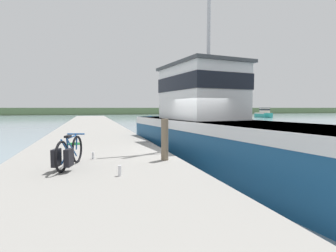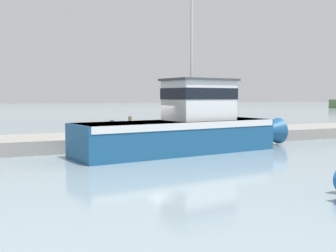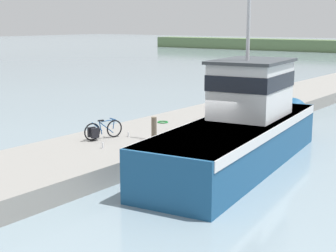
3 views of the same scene
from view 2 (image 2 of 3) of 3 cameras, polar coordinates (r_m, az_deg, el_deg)
ground_plane at (r=23.20m, az=0.05°, el=-3.35°), size 320.00×320.00×0.00m
dock_pier at (r=26.20m, az=-3.10°, el=-1.71°), size 4.66×80.00×0.72m
fishing_boat_main at (r=22.45m, az=2.77°, el=0.06°), size 4.40×13.30×10.94m
bicycle_touring at (r=26.05m, az=-7.70°, el=-0.18°), size 0.71×1.69×0.79m
mooring_post at (r=23.79m, az=-5.15°, el=-0.06°), size 0.20×0.20×1.14m
hose_coil at (r=27.77m, az=0.73°, el=-0.58°), size 0.51×0.51×0.05m
water_bottle_on_curb at (r=24.72m, az=-9.20°, el=-1.00°), size 0.07×0.07×0.23m
water_bottle_by_bike at (r=25.86m, az=-5.11°, el=-0.78°), size 0.06×0.06×0.19m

